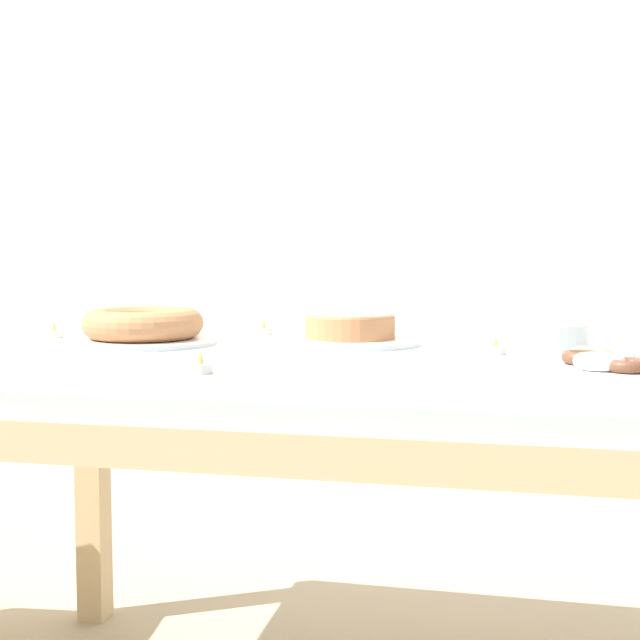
# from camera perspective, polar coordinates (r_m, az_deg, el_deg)

# --- Properties ---
(wall_back) EXTENTS (8.00, 0.10, 2.60)m
(wall_back) POSITION_cam_1_polar(r_m,az_deg,el_deg) (3.39, 6.64, 10.13)
(wall_back) COLOR white
(wall_back) RESTS_ON ground
(dining_table) EXTENTS (1.57, 1.05, 0.78)m
(dining_table) POSITION_cam_1_polar(r_m,az_deg,el_deg) (1.70, 0.32, -5.30)
(dining_table) COLOR silver
(dining_table) RESTS_ON ground
(cake_chocolate_round) EXTENTS (0.30, 0.30, 0.06)m
(cake_chocolate_round) POSITION_cam_1_polar(r_m,az_deg,el_deg) (1.89, 1.94, -0.73)
(cake_chocolate_round) COLOR white
(cake_chocolate_round) RESTS_ON dining_table
(cake_golden_bundt) EXTENTS (0.31, 0.31, 0.07)m
(cake_golden_bundt) POSITION_cam_1_polar(r_m,az_deg,el_deg) (1.93, -11.25, -0.46)
(cake_golden_bundt) COLOR white
(cake_golden_bundt) RESTS_ON dining_table
(pastry_platter) EXTENTS (0.35, 0.35, 0.04)m
(pastry_platter) POSITION_cam_1_polar(r_m,az_deg,el_deg) (1.54, 19.29, -2.76)
(pastry_platter) COLOR white
(pastry_platter) RESTS_ON dining_table
(plate_stack) EXTENTS (0.21, 0.21, 0.05)m
(plate_stack) POSITION_cam_1_polar(r_m,az_deg,el_deg) (1.89, 13.69, -0.91)
(plate_stack) COLOR white
(plate_stack) RESTS_ON dining_table
(tealight_left_edge) EXTENTS (0.04, 0.04, 0.04)m
(tealight_left_edge) POSITION_cam_1_polar(r_m,az_deg,el_deg) (1.47, -7.64, -3.02)
(tealight_left_edge) COLOR silver
(tealight_left_edge) RESTS_ON dining_table
(tealight_right_edge) EXTENTS (0.04, 0.04, 0.04)m
(tealight_right_edge) POSITION_cam_1_polar(r_m,az_deg,el_deg) (2.08, -3.63, -0.67)
(tealight_right_edge) COLOR silver
(tealight_right_edge) RESTS_ON dining_table
(tealight_centre) EXTENTS (0.04, 0.04, 0.04)m
(tealight_centre) POSITION_cam_1_polar(r_m,az_deg,el_deg) (1.74, 11.18, -1.83)
(tealight_centre) COLOR silver
(tealight_centre) RESTS_ON dining_table
(tealight_near_cakes) EXTENTS (0.04, 0.04, 0.04)m
(tealight_near_cakes) POSITION_cam_1_polar(r_m,az_deg,el_deg) (2.10, -16.64, -0.81)
(tealight_near_cakes) COLOR silver
(tealight_near_cakes) RESTS_ON dining_table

